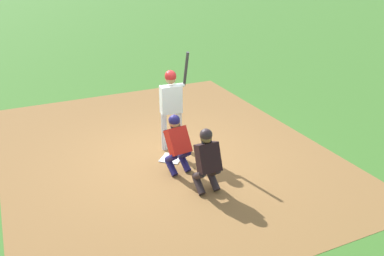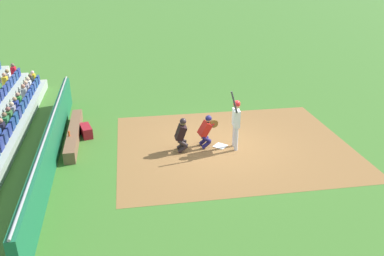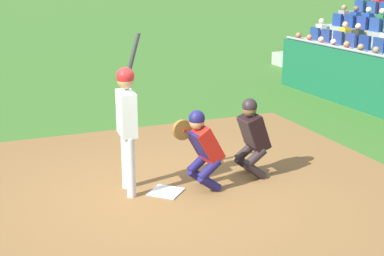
{
  "view_description": "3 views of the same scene",
  "coord_description": "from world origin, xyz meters",
  "views": [
    {
      "loc": [
        -3.26,
        -7.49,
        4.35
      ],
      "look_at": [
        0.16,
        -0.71,
        1.0
      ],
      "focal_mm": 38.74,
      "sensor_mm": 36.0,
      "label": 1
    },
    {
      "loc": [
        12.97,
        -3.62,
        6.53
      ],
      "look_at": [
        0.13,
        -1.12,
        0.9
      ],
      "focal_mm": 36.99,
      "sensor_mm": 36.0,
      "label": 2
    },
    {
      "loc": [
        -7.06,
        2.68,
        3.22
      ],
      "look_at": [
        -0.34,
        -0.28,
        1.06
      ],
      "focal_mm": 51.27,
      "sensor_mm": 36.0,
      "label": 3
    }
  ],
  "objects": [
    {
      "name": "home_plate_marker",
      "position": [
        0.0,
        0.0,
        0.02
      ],
      "size": [
        0.62,
        0.62,
        0.02
      ],
      "primitive_type": "cube",
      "rotation": [
        0.0,
        0.0,
        0.79
      ],
      "color": "white",
      "rests_on": "infield_dirt_patch"
    },
    {
      "name": "home_plate_umpire",
      "position": [
        0.08,
        -1.49,
        0.71
      ],
      "size": [
        0.47,
        0.46,
        1.3
      ],
      "color": "#2A2022",
      "rests_on": "ground_plane"
    },
    {
      "name": "infield_dirt_patch",
      "position": [
        0.0,
        0.5,
        0.0
      ],
      "size": [
        7.26,
        8.88,
        0.01
      ],
      "primitive_type": "cube",
      "rotation": [
        0.0,
        0.0,
        -0.03
      ],
      "color": "brown",
      "rests_on": "ground_plane"
    },
    {
      "name": "ground_plane",
      "position": [
        0.0,
        0.0,
        0.0
      ],
      "size": [
        160.0,
        160.0,
        0.0
      ],
      "primitive_type": "plane",
      "color": "#3A6C27"
    },
    {
      "name": "batter_at_plate",
      "position": [
        0.25,
        0.49,
        1.19
      ],
      "size": [
        0.58,
        0.47,
        2.32
      ],
      "color": "silver",
      "rests_on": "ground_plane"
    },
    {
      "name": "catcher_crouching",
      "position": [
        -0.09,
        -0.53,
        0.71
      ],
      "size": [
        0.49,
        0.73,
        1.26
      ],
      "color": "#1E1954",
      "rests_on": "ground_plane"
    }
  ]
}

